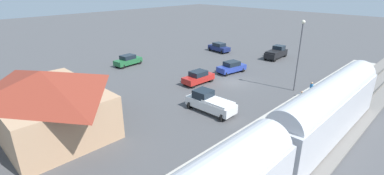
# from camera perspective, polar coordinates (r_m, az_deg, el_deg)

# --- Properties ---
(ground_plane) EXTENTS (200.00, 200.00, 0.00)m
(ground_plane) POSITION_cam_1_polar(r_m,az_deg,el_deg) (37.54, 8.47, 1.05)
(ground_plane) COLOR #4C4C4F
(railway_track) EXTENTS (4.80, 70.00, 0.30)m
(railway_track) POSITION_cam_1_polar(r_m,az_deg,el_deg) (32.05, 29.04, -4.93)
(railway_track) COLOR slate
(railway_track) RESTS_ON ground
(platform) EXTENTS (3.20, 46.00, 0.30)m
(platform) POSITION_cam_1_polar(r_m,az_deg,el_deg) (33.08, 22.52, -2.93)
(platform) COLOR #B7B2A8
(platform) RESTS_ON ground
(station_building) EXTENTS (12.33, 8.81, 5.71)m
(station_building) POSITION_cam_1_polar(r_m,az_deg,el_deg) (27.26, -27.94, -2.45)
(station_building) COLOR tan
(station_building) RESTS_ON ground
(pedestrian_on_platform) EXTENTS (0.36, 0.36, 1.71)m
(pedestrian_on_platform) POSITION_cam_1_polar(r_m,az_deg,el_deg) (31.26, 21.68, -1.94)
(pedestrian_on_platform) COLOR #333338
(pedestrian_on_platform) RESTS_ON platform
(pedestrian_waiting_far) EXTENTS (0.36, 0.36, 1.71)m
(pedestrian_waiting_far) POSITION_cam_1_polar(r_m,az_deg,el_deg) (34.43, 23.47, -0.12)
(pedestrian_waiting_far) COLOR brown
(pedestrian_waiting_far) RESTS_ON platform
(sedan_blue) EXTENTS (2.53, 4.73, 1.74)m
(sedan_blue) POSITION_cam_1_polar(r_m,az_deg,el_deg) (41.35, 8.20, 4.23)
(sedan_blue) COLOR #283D9E
(sedan_blue) RESTS_ON ground
(sedan_navy) EXTENTS (4.70, 2.71, 1.74)m
(sedan_navy) POSITION_cam_1_polar(r_m,az_deg,el_deg) (54.00, 5.62, 8.31)
(sedan_navy) COLOR navy
(sedan_navy) RESTS_ON ground
(sedan_green) EXTENTS (2.27, 4.66, 1.74)m
(sedan_green) POSITION_cam_1_polar(r_m,az_deg,el_deg) (45.72, -13.13, 5.52)
(sedan_green) COLOR #236638
(sedan_green) RESTS_ON ground
(sedan_red) EXTENTS (1.96, 4.55, 1.74)m
(sedan_red) POSITION_cam_1_polar(r_m,az_deg,el_deg) (36.50, 1.32, 2.16)
(sedan_red) COLOR red
(sedan_red) RESTS_ON ground
(pickup_white) EXTENTS (5.46, 2.62, 2.14)m
(pickup_white) POSITION_cam_1_polar(r_m,az_deg,el_deg) (28.56, 3.72, -3.11)
(pickup_white) COLOR white
(pickup_white) RESTS_ON ground
(pickup_black) EXTENTS (2.31, 5.52, 2.14)m
(pickup_black) POSITION_cam_1_polar(r_m,az_deg,el_deg) (51.15, 17.07, 6.94)
(pickup_black) COLOR black
(pickup_black) RESTS_ON ground
(light_pole_near_platform) EXTENTS (0.44, 0.44, 8.65)m
(light_pole_near_platform) POSITION_cam_1_polar(r_m,az_deg,el_deg) (35.16, 21.42, 7.57)
(light_pole_near_platform) COLOR #515156
(light_pole_near_platform) RESTS_ON ground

